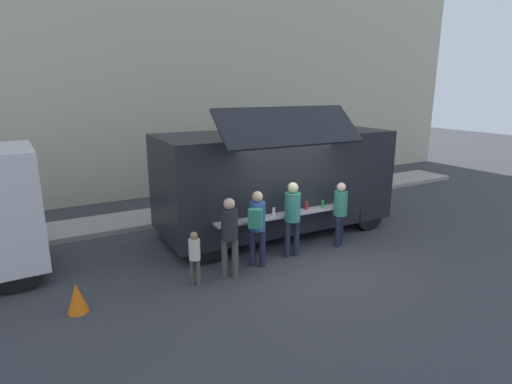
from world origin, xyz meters
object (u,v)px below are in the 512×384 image
object	(u,v)px
traffic_cone_orange	(77,298)
customer_extra_browsing	(340,208)
food_truck_main	(275,178)
customer_rear_waiting	(229,231)
child_near_queue	(195,254)
customer_front_ordering	(292,213)
customer_mid_with_backpack	(257,222)
trash_bin	(340,180)

from	to	relation	value
traffic_cone_orange	customer_extra_browsing	distance (m)	6.12
food_truck_main	customer_rear_waiting	bearing A→B (deg)	-138.75
food_truck_main	child_near_queue	bearing A→B (deg)	-146.68
food_truck_main	child_near_queue	size ratio (longest dim) A/B	5.52
customer_front_ordering	traffic_cone_orange	bearing A→B (deg)	100.23
customer_mid_with_backpack	food_truck_main	bearing A→B (deg)	-3.01
traffic_cone_orange	customer_mid_with_backpack	world-z (taller)	customer_mid_with_backpack
customer_mid_with_backpack	customer_rear_waiting	xyz separation A→B (m)	(-0.73, -0.15, -0.03)
customer_extra_browsing	child_near_queue	bearing A→B (deg)	64.39
child_near_queue	trash_bin	bearing A→B (deg)	-2.39
child_near_queue	customer_mid_with_backpack	bearing A→B (deg)	-26.74
food_truck_main	customer_front_ordering	xyz separation A→B (m)	(-0.57, -1.65, -0.43)
traffic_cone_orange	trash_bin	size ratio (longest dim) A/B	0.53
traffic_cone_orange	customer_extra_browsing	size ratio (longest dim) A/B	0.34
customer_mid_with_backpack	customer_extra_browsing	bearing A→B (deg)	-49.52
food_truck_main	customer_front_ordering	size ratio (longest dim) A/B	3.48
customer_front_ordering	customer_rear_waiting	xyz separation A→B (m)	(-1.72, -0.25, -0.05)
trash_bin	child_near_queue	distance (m)	8.50
traffic_cone_orange	customer_extra_browsing	bearing A→B (deg)	1.63
traffic_cone_orange	customer_mid_with_backpack	bearing A→B (deg)	1.46
customer_extra_browsing	child_near_queue	world-z (taller)	customer_extra_browsing
trash_bin	child_near_queue	world-z (taller)	child_near_queue
customer_mid_with_backpack	customer_rear_waiting	world-z (taller)	customer_mid_with_backpack
food_truck_main	customer_extra_browsing	world-z (taller)	food_truck_main
food_truck_main	trash_bin	xyz separation A→B (m)	(4.33, 2.32, -0.98)
traffic_cone_orange	customer_front_ordering	xyz separation A→B (m)	(4.66, 0.19, 0.79)
customer_front_ordering	customer_rear_waiting	distance (m)	1.74
food_truck_main	customer_mid_with_backpack	distance (m)	2.38
traffic_cone_orange	customer_extra_browsing	xyz separation A→B (m)	(6.07, 0.17, 0.69)
customer_front_ordering	child_near_queue	xyz separation A→B (m)	(-2.48, -0.24, -0.39)
food_truck_main	customer_rear_waiting	size ratio (longest dim) A/B	3.63
customer_mid_with_backpack	trash_bin	bearing A→B (deg)	-16.70
trash_bin	customer_mid_with_backpack	bearing A→B (deg)	-145.29
trash_bin	customer_mid_with_backpack	xyz separation A→B (m)	(-5.88, -4.07, 0.53)
customer_mid_with_backpack	customer_extra_browsing	world-z (taller)	customer_mid_with_backpack
traffic_cone_orange	customer_mid_with_backpack	xyz separation A→B (m)	(3.68, 0.09, 0.77)
customer_front_ordering	customer_extra_browsing	distance (m)	1.41
customer_front_ordering	customer_mid_with_backpack	xyz separation A→B (m)	(-0.98, -0.10, -0.02)
food_truck_main	trash_bin	bearing A→B (deg)	29.78
customer_front_ordering	customer_mid_with_backpack	bearing A→B (deg)	103.54
trash_bin	child_near_queue	bearing A→B (deg)	-150.26
trash_bin	customer_extra_browsing	size ratio (longest dim) A/B	0.64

